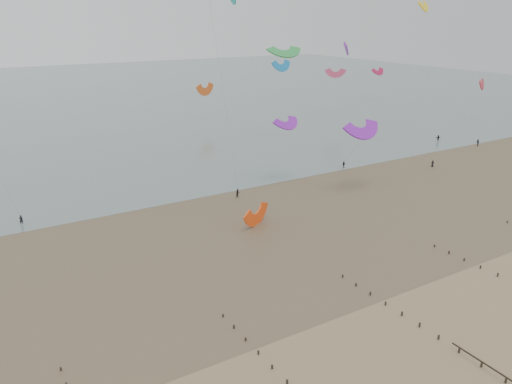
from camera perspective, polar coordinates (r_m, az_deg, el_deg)
ground at (r=58.95m, az=14.63°, el=-15.31°), size 500.00×500.00×0.00m
sea_and_shore at (r=81.36m, az=-4.86°, el=-4.53°), size 500.00×665.00×0.03m
kitesurfers at (r=124.43m, az=14.56°, el=3.87°), size 113.17×17.21×1.81m
grounded_kite at (r=83.75m, az=0.11°, el=-3.73°), size 8.11×7.56×3.56m
kites_airborne at (r=126.12m, az=-17.07°, el=13.22°), size 231.77×100.63×39.81m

